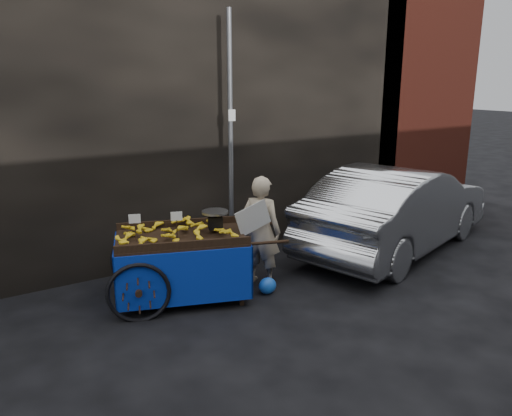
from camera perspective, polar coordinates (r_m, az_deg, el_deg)
ground at (r=7.38m, az=0.28°, el=-9.10°), size 80.00×80.00×0.00m
building_wall at (r=9.23m, az=-6.54°, el=11.64°), size 13.50×2.00×5.00m
street_pole at (r=8.08m, az=-2.93°, el=7.77°), size 0.12×0.10×4.00m
banana_cart at (r=6.87m, az=-9.03°, el=-3.97°), size 2.60×1.79×1.30m
vendor at (r=7.28m, az=0.60°, el=-2.60°), size 0.88×0.71×1.63m
plastic_bag at (r=7.15m, az=1.32°, el=-8.88°), size 0.26×0.21×0.24m
parked_car at (r=9.13m, az=15.88°, el=-0.02°), size 4.80×2.80×1.50m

